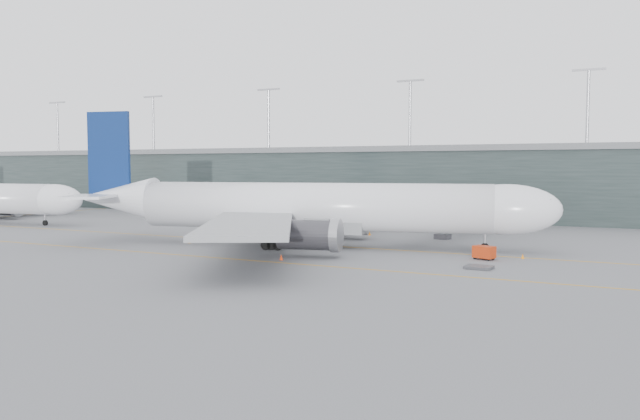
% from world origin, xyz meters
% --- Properties ---
extents(ground, '(320.00, 320.00, 0.00)m').
position_xyz_m(ground, '(0.00, 0.00, 0.00)').
color(ground, slate).
rests_on(ground, ground).
extents(taxiline_a, '(160.00, 0.25, 0.02)m').
position_xyz_m(taxiline_a, '(0.00, -4.00, 0.01)').
color(taxiline_a, '#BF8012').
rests_on(taxiline_a, ground).
extents(taxiline_b, '(160.00, 0.25, 0.02)m').
position_xyz_m(taxiline_b, '(0.00, -20.00, 0.01)').
color(taxiline_b, '#BF8012').
rests_on(taxiline_b, ground).
extents(taxiline_lead_main, '(0.25, 60.00, 0.02)m').
position_xyz_m(taxiline_lead_main, '(5.00, 20.00, 0.01)').
color(taxiline_lead_main, '#BF8012').
rests_on(taxiline_lead_main, ground).
extents(taxiline_lead_adj, '(0.25, 60.00, 0.02)m').
position_xyz_m(taxiline_lead_adj, '(-75.00, 20.00, 0.01)').
color(taxiline_lead_adj, '#BF8012').
rests_on(taxiline_lead_adj, ground).
extents(terminal, '(240.00, 36.00, 29.00)m').
position_xyz_m(terminal, '(-0.00, 58.00, 7.62)').
color(terminal, '#1E2A28').
rests_on(terminal, ground).
extents(main_aircraft, '(67.35, 62.36, 18.99)m').
position_xyz_m(main_aircraft, '(7.75, -5.50, 5.33)').
color(main_aircraft, white).
rests_on(main_aircraft, ground).
extents(jet_bridge, '(11.80, 46.16, 7.07)m').
position_xyz_m(jet_bridge, '(23.62, 25.37, 5.29)').
color(jet_bridge, '#28282D').
rests_on(jet_bridge, ground).
extents(gse_cart, '(2.73, 2.20, 1.61)m').
position_xyz_m(gse_cart, '(31.80, -7.52, 0.90)').
color(gse_cart, '#B02D0C').
rests_on(gse_cart, ground).
extents(baggage_dolly, '(2.96, 2.44, 0.28)m').
position_xyz_m(baggage_dolly, '(32.59, -14.40, 0.17)').
color(baggage_dolly, '#37383C').
rests_on(baggage_dolly, ground).
extents(uld_a, '(2.35, 1.94, 2.03)m').
position_xyz_m(uld_a, '(-3.57, 9.22, 1.07)').
color(uld_a, '#38373C').
rests_on(uld_a, ground).
extents(uld_b, '(1.98, 1.62, 1.73)m').
position_xyz_m(uld_b, '(-2.23, 12.05, 0.91)').
color(uld_b, '#38373C').
rests_on(uld_b, ground).
extents(uld_c, '(2.40, 2.18, 1.78)m').
position_xyz_m(uld_c, '(-1.50, 10.02, 0.94)').
color(uld_c, '#38373C').
rests_on(uld_c, ground).
extents(cone_nose, '(0.39, 0.39, 0.61)m').
position_xyz_m(cone_nose, '(35.81, -4.89, 0.31)').
color(cone_nose, orange).
rests_on(cone_nose, ground).
extents(cone_wing_stbd, '(0.42, 0.42, 0.67)m').
position_xyz_m(cone_wing_stbd, '(10.50, -18.24, 0.34)').
color(cone_wing_stbd, red).
rests_on(cone_wing_stbd, ground).
extents(cone_wing_port, '(0.49, 0.49, 0.78)m').
position_xyz_m(cone_wing_port, '(10.17, 11.01, 0.39)').
color(cone_wing_port, '#D1680B').
rests_on(cone_wing_port, ground).
extents(cone_tail, '(0.51, 0.51, 0.80)m').
position_xyz_m(cone_tail, '(-9.30, -9.64, 0.40)').
color(cone_tail, orange).
rests_on(cone_tail, ground).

